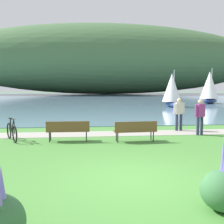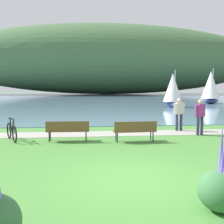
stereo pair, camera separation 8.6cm
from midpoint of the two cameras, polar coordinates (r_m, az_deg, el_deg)
ground_plane at (r=7.00m, az=4.39°, el=-14.00°), size 200.00×200.00×0.00m
bay_water at (r=55.34m, az=-4.67°, el=3.10°), size 180.00×80.00×0.04m
distant_hillside at (r=77.52m, az=-1.16°, el=10.97°), size 91.78×28.00×19.34m
shoreline_path at (r=13.30m, az=-0.66°, el=-4.58°), size 60.00×1.50×0.01m
park_bench_near_camera at (r=11.53m, az=-9.47°, el=-3.63°), size 1.80×0.50×0.88m
park_bench_further_along at (r=11.36m, az=4.73°, el=-3.70°), size 1.83×0.59×0.88m
bicycle_leaning_near_bench at (r=12.35m, az=-20.59°, el=-3.87°), size 0.85×1.61×1.01m
person_at_shoreline at (r=14.49m, az=13.80°, el=-0.03°), size 0.60×0.27×1.71m
person_on_the_grass at (r=13.48m, az=17.93°, el=-0.54°), size 0.58×0.34×1.71m
echium_bush_closest_to_camera at (r=5.63m, az=22.06°, el=-14.63°), size 0.85×0.85×1.66m
sailboat_nearest_to_shore at (r=30.33m, az=12.44°, el=4.62°), size 2.17×3.48×4.02m
sailboat_mid_bay at (r=37.47m, az=19.85°, el=4.99°), size 3.73×3.61×4.60m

